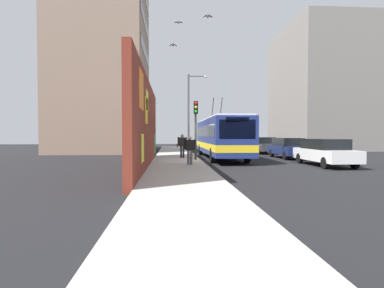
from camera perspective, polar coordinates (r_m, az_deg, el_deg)
The scene contains 15 objects.
ground_plane at distance 20.64m, azimuth 1.68°, elevation -3.35°, with size 80.00×80.00×0.00m, color black.
sidewalk_slab at distance 20.54m, azimuth -2.77°, elevation -3.17°, with size 48.00×3.20×0.15m, color #ADA8A0.
graffiti_wall at distance 17.20m, azimuth -8.38°, elevation 3.56°, with size 15.39×0.32×4.76m.
building_far_left at distance 36.23m, azimuth -15.93°, elevation 16.31°, with size 12.42×8.90×21.96m.
building_far_right at distance 43.04m, azimuth 22.59°, elevation 9.32°, with size 13.24×9.44×15.21m.
city_bus at distance 23.95m, azimuth 5.21°, elevation 1.46°, with size 12.29×2.54×4.85m.
parked_car_white at distance 19.76m, azimuth 23.23°, elevation -1.29°, with size 4.94×1.86×1.58m.
parked_car_navy at distance 24.99m, azimuth 17.20°, elevation -0.62°, with size 4.62×1.75×1.58m.
parked_car_dark_gray at distance 30.97m, azimuth 12.96°, elevation -0.14°, with size 4.93×1.84×1.58m.
parked_car_red at distance 37.12m, azimuth 10.07°, elevation 0.18°, with size 4.34×1.75×1.58m.
pedestrian_at_curb at distance 17.42m, azimuth -0.40°, elevation -0.71°, with size 0.22×0.65×1.61m.
pedestrian_midblock at distance 22.56m, azimuth -1.83°, elevation 0.03°, with size 0.23×0.76×1.71m.
traffic_light at distance 20.69m, azimuth 0.68°, elevation 4.44°, with size 0.49×0.28×3.93m.
street_lamp at distance 27.30m, azimuth -0.28°, elevation 6.55°, with size 0.44×1.74×6.95m.
flying_pigeons at distance 20.62m, azimuth -1.40°, elevation 22.28°, with size 6.74×2.55×1.95m.
Camera 1 is at (-20.46, 2.05, 1.84)m, focal length 28.98 mm.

